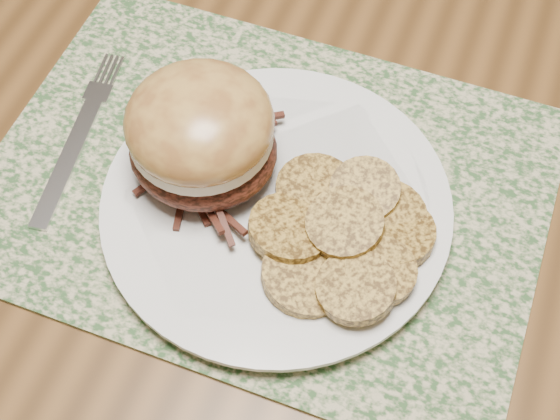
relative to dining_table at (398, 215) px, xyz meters
The scene contains 6 objects.
dining_table is the anchor object (origin of this frame).
placemat 0.15m from the dining_table, 148.97° to the right, with size 0.45×0.33×0.00m, color #2F512A.
dinner_plate 0.15m from the dining_table, 136.10° to the right, with size 0.26×0.26×0.02m, color silver.
pork_sandwich 0.22m from the dining_table, 154.26° to the right, with size 0.12×0.12×0.09m.
roasted_potatoes 0.15m from the dining_table, 104.94° to the right, with size 0.16×0.16×0.04m.
fork 0.29m from the dining_table, 164.94° to the right, with size 0.04×0.19×0.00m.
Camera 1 is at (0.03, -0.39, 1.28)m, focal length 50.00 mm.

